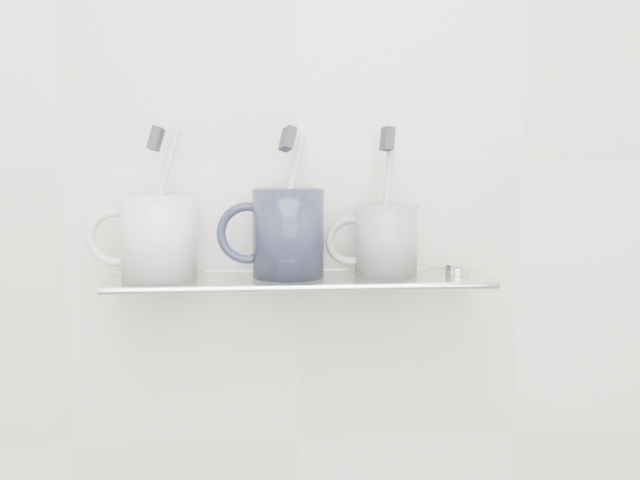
{
  "coord_description": "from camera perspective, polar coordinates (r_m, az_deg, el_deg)",
  "views": [
    {
      "loc": [
        -0.05,
        0.11,
        1.27
      ],
      "look_at": [
        0.03,
        1.04,
        1.15
      ],
      "focal_mm": 40.0,
      "sensor_mm": 36.0,
      "label": 1
    }
  ],
  "objects": [
    {
      "name": "bristles_left",
      "position": [
        0.94,
        -13.0,
        7.91
      ],
      "size": [
        0.02,
        0.03,
        0.03
      ],
      "primitive_type": "cube",
      "rotation": [
        -0.15,
        0.26,
        -0.14
      ],
      "color": "#31363E",
      "rests_on": "toothbrush_left"
    },
    {
      "name": "mug_center",
      "position": [
        0.94,
        -2.55,
        0.58
      ],
      "size": [
        0.1,
        0.1,
        0.12
      ],
      "primitive_type": "cylinder",
      "rotation": [
        0.0,
        0.0,
        -0.02
      ],
      "color": "#1A1C31",
      "rests_on": "shelf_glass"
    },
    {
      "name": "toothbrush_right",
      "position": [
        0.95,
        5.35,
        3.22
      ],
      "size": [
        0.03,
        0.04,
        0.19
      ],
      "primitive_type": "cylinder",
      "rotation": [
        -0.12,
        0.12,
        0.2
      ],
      "color": "#BDA99F",
      "rests_on": "mug_right"
    },
    {
      "name": "bracket_right",
      "position": [
        1.02,
        10.13,
        -3.1
      ],
      "size": [
        0.02,
        0.03,
        0.02
      ],
      "primitive_type": "cylinder",
      "rotation": [
        1.57,
        0.0,
        0.0
      ],
      "color": "silver",
      "rests_on": "wall_back"
    },
    {
      "name": "mug_center_handle",
      "position": [
        0.94,
        -5.8,
        0.55
      ],
      "size": [
        0.08,
        0.01,
        0.08
      ],
      "primitive_type": "torus",
      "rotation": [
        1.57,
        0.0,
        0.0
      ],
      "color": "#1A1C31",
      "rests_on": "mug_center"
    },
    {
      "name": "mug_left",
      "position": [
        0.95,
        -12.77,
        0.23
      ],
      "size": [
        0.1,
        0.1,
        0.11
      ],
      "primitive_type": "cylinder",
      "rotation": [
        0.0,
        0.0,
        -0.04
      ],
      "color": "white",
      "rests_on": "shelf_glass"
    },
    {
      "name": "toothbrush_left",
      "position": [
        0.94,
        -12.86,
        3.05
      ],
      "size": [
        0.06,
        0.03,
        0.19
      ],
      "primitive_type": "cylinder",
      "rotation": [
        -0.15,
        0.26,
        -0.14
      ],
      "color": "silver",
      "rests_on": "mug_left"
    },
    {
      "name": "bracket_left",
      "position": [
        1.0,
        -13.79,
        -3.41
      ],
      "size": [
        0.02,
        0.03,
        0.02
      ],
      "primitive_type": "cylinder",
      "rotation": [
        1.57,
        0.0,
        0.0
      ],
      "color": "silver",
      "rests_on": "wall_back"
    },
    {
      "name": "toothbrush_center",
      "position": [
        0.93,
        -2.57,
        3.19
      ],
      "size": [
        0.06,
        0.08,
        0.18
      ],
      "primitive_type": "cylinder",
      "rotation": [
        -0.26,
        0.35,
        0.33
      ],
      "color": "#B7B8C4",
      "rests_on": "mug_center"
    },
    {
      "name": "mug_right",
      "position": [
        0.95,
        5.31,
        -0.03
      ],
      "size": [
        0.11,
        0.11,
        0.09
      ],
      "primitive_type": "cylinder",
      "rotation": [
        0.0,
        0.0,
        -0.39
      ],
      "color": "white",
      "rests_on": "shelf_glass"
    },
    {
      "name": "bristles_right",
      "position": [
        0.95,
        5.41,
        8.06
      ],
      "size": [
        0.02,
        0.03,
        0.03
      ],
      "primitive_type": "cube",
      "rotation": [
        -0.12,
        0.12,
        0.2
      ],
      "color": "#31363E",
      "rests_on": "toothbrush_right"
    },
    {
      "name": "mug_right_handle",
      "position": [
        0.95,
        2.46,
        -0.06
      ],
      "size": [
        0.07,
        0.01,
        0.07
      ],
      "primitive_type": "torus",
      "rotation": [
        1.57,
        0.0,
        0.0
      ],
      "color": "white",
      "rests_on": "mug_right"
    },
    {
      "name": "mug_left_handle",
      "position": [
        0.96,
        -16.01,
        0.2
      ],
      "size": [
        0.08,
        0.01,
        0.08
      ],
      "primitive_type": "torus",
      "rotation": [
        1.57,
        0.0,
        0.0
      ],
      "color": "white",
      "rests_on": "mug_left"
    },
    {
      "name": "bristles_center",
      "position": [
        0.93,
        -2.6,
        8.1
      ],
      "size": [
        0.03,
        0.03,
        0.04
      ],
      "primitive_type": "cube",
      "rotation": [
        -0.26,
        0.35,
        0.33
      ],
      "color": "#31363E",
      "rests_on": "toothbrush_center"
    },
    {
      "name": "shelf_rail",
      "position": [
        0.89,
        -1.39,
        -3.87
      ],
      "size": [
        0.5,
        0.01,
        0.01
      ],
      "primitive_type": "cylinder",
      "rotation": [
        0.0,
        1.57,
        0.0
      ],
      "color": "silver",
      "rests_on": "shelf_glass"
    },
    {
      "name": "shelf_glass",
      "position": [
        0.94,
        -1.57,
        -3.2
      ],
      "size": [
        0.5,
        0.12,
        0.01
      ],
      "primitive_type": "cube",
      "color": "silver",
      "rests_on": "wall_back"
    },
    {
      "name": "chrome_cap",
      "position": [
        0.98,
        10.91,
        -2.28
      ],
      "size": [
        0.03,
        0.03,
        0.01
      ],
      "primitive_type": "cylinder",
      "color": "silver",
      "rests_on": "shelf_glass"
    },
    {
      "name": "wall_back",
      "position": [
        0.99,
        -1.79,
        6.27
      ],
      "size": [
        2.5,
        0.0,
        2.5
      ],
      "primitive_type": "plane",
      "rotation": [
        1.57,
        0.0,
        0.0
      ],
      "color": "silver",
      "rests_on": "ground"
    }
  ]
}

